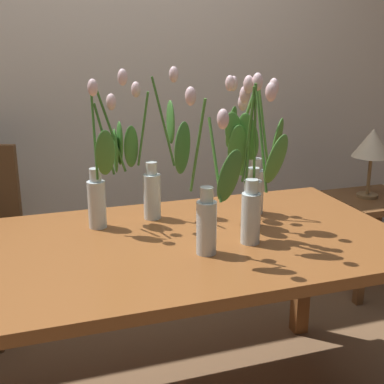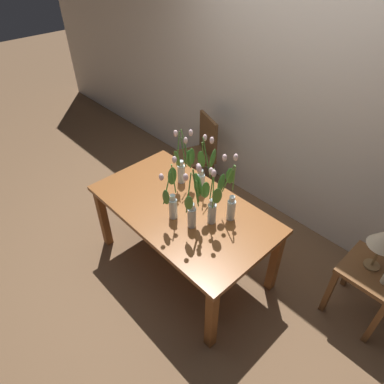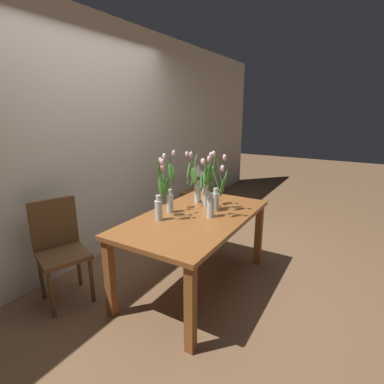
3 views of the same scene
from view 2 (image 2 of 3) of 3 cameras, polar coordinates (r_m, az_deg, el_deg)
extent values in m
plane|color=brown|center=(3.39, -1.39, -11.84)|extent=(18.00, 18.00, 0.00)
cube|color=silver|center=(3.45, 16.00, 15.85)|extent=(9.00, 0.10, 2.70)
cube|color=brown|center=(2.87, -1.61, -2.78)|extent=(1.60, 0.90, 0.04)
cube|color=brown|center=(3.43, -14.76, -4.24)|extent=(0.07, 0.07, 0.70)
cube|color=brown|center=(2.65, 3.30, -20.70)|extent=(0.07, 0.07, 0.70)
cube|color=brown|center=(3.73, -4.67, 1.31)|extent=(0.07, 0.07, 0.70)
cube|color=brown|center=(3.03, 13.83, -11.36)|extent=(0.07, 0.07, 0.70)
cylinder|color=silver|center=(2.62, -0.03, -4.34)|extent=(0.07, 0.07, 0.18)
cylinder|color=silver|center=(2.55, -0.03, -2.47)|extent=(0.04, 0.04, 0.05)
cylinder|color=silver|center=(2.64, -0.03, -4.81)|extent=(0.06, 0.06, 0.11)
cylinder|color=#3D752D|center=(2.44, 0.65, 0.61)|extent=(0.03, 0.04, 0.35)
ellipsoid|color=silver|center=(2.34, 1.19, 4.03)|extent=(0.04, 0.04, 0.06)
ellipsoid|color=#4C8E38|center=(2.48, 1.47, 0.88)|extent=(0.10, 0.06, 0.18)
cylinder|color=#3D752D|center=(2.46, 0.58, 0.77)|extent=(0.01, 0.06, 0.34)
ellipsoid|color=silver|center=(2.37, 1.08, 4.26)|extent=(0.04, 0.04, 0.06)
ellipsoid|color=#4C8E38|center=(2.52, 0.88, 0.61)|extent=(0.07, 0.05, 0.17)
cylinder|color=#3D752D|center=(2.41, -0.59, -0.21)|extent=(0.03, 0.07, 0.33)
ellipsoid|color=silver|center=(2.29, -1.09, 2.51)|extent=(0.04, 0.04, 0.06)
ellipsoid|color=#4C8E38|center=(2.41, -0.56, -1.90)|extent=(0.12, 0.05, 0.18)
cylinder|color=#3D752D|center=(2.47, 0.67, 0.56)|extent=(0.01, 0.07, 0.30)
ellipsoid|color=silver|center=(2.40, 1.27, 3.78)|extent=(0.04, 0.04, 0.06)
ellipsoid|color=#4C8E38|center=(2.50, 0.88, 1.50)|extent=(0.10, 0.03, 0.18)
cylinder|color=silver|center=(2.96, 1.52, 1.51)|extent=(0.07, 0.07, 0.18)
cylinder|color=silver|center=(2.89, 1.56, 3.31)|extent=(0.04, 0.04, 0.05)
cylinder|color=silver|center=(2.97, 1.51, 1.05)|extent=(0.06, 0.06, 0.11)
cylinder|color=#3D752D|center=(2.84, 1.90, 6.19)|extent=(0.04, 0.07, 0.30)
ellipsoid|color=silver|center=(2.79, 2.20, 9.17)|extent=(0.04, 0.04, 0.06)
ellipsoid|color=#427F33|center=(2.92, 1.60, 5.58)|extent=(0.07, 0.07, 0.18)
cylinder|color=#3D752D|center=(2.76, 2.49, 5.82)|extent=(0.09, 0.02, 0.35)
ellipsoid|color=silver|center=(2.64, 3.37, 8.72)|extent=(0.04, 0.04, 0.06)
ellipsoid|color=#427F33|center=(2.76, 3.53, 5.69)|extent=(0.03, 0.10, 0.18)
cylinder|color=silver|center=(2.71, 6.63, -3.05)|extent=(0.07, 0.07, 0.18)
cylinder|color=silver|center=(2.63, 6.81, -1.20)|extent=(0.04, 0.04, 0.05)
cylinder|color=silver|center=(2.73, 6.58, -3.52)|extent=(0.06, 0.06, 0.11)
cylinder|color=#56933D|center=(2.58, 7.11, 2.27)|extent=(0.07, 0.08, 0.31)
ellipsoid|color=silver|center=(2.53, 7.42, 5.84)|extent=(0.04, 0.04, 0.06)
ellipsoid|color=#427F33|center=(2.62, 6.50, 2.71)|extent=(0.08, 0.08, 0.17)
cylinder|color=#56933D|center=(2.57, 6.12, 2.21)|extent=(0.11, 0.02, 0.31)
ellipsoid|color=silver|center=(2.50, 5.53, 5.79)|extent=(0.04, 0.04, 0.06)
ellipsoid|color=#427F33|center=(2.61, 4.97, 1.47)|extent=(0.03, 0.10, 0.18)
cylinder|color=silver|center=(2.66, 3.38, -3.64)|extent=(0.07, 0.07, 0.18)
cylinder|color=silver|center=(2.59, 3.48, -1.77)|extent=(0.04, 0.04, 0.05)
cylinder|color=silver|center=(2.68, 3.36, -4.11)|extent=(0.06, 0.06, 0.11)
cylinder|color=#56933D|center=(2.46, 3.63, 0.49)|extent=(0.05, 0.05, 0.33)
ellipsoid|color=silver|center=(2.34, 3.80, 3.22)|extent=(0.04, 0.04, 0.06)
ellipsoid|color=#4C8E38|center=(2.45, 4.27, -0.69)|extent=(0.09, 0.08, 0.17)
cylinder|color=#56933D|center=(2.52, 3.33, 0.84)|extent=(0.04, 0.02, 0.27)
ellipsoid|color=silver|center=(2.45, 3.26, 3.56)|extent=(0.04, 0.04, 0.06)
ellipsoid|color=#4C8E38|center=(2.57, 2.33, 0.32)|extent=(0.05, 0.09, 0.18)
cylinder|color=silver|center=(2.70, -3.21, -2.83)|extent=(0.07, 0.07, 0.18)
cylinder|color=silver|center=(2.63, -3.30, -0.97)|extent=(0.04, 0.04, 0.05)
cylinder|color=silver|center=(2.72, -3.19, -3.30)|extent=(0.06, 0.06, 0.11)
cylinder|color=#478433|center=(2.52, -4.28, 0.61)|extent=(0.02, 0.10, 0.25)
ellipsoid|color=silver|center=(2.41, -5.21, 2.53)|extent=(0.04, 0.04, 0.06)
ellipsoid|color=#427F33|center=(2.51, -4.42, -0.89)|extent=(0.11, 0.04, 0.18)
cylinder|color=#478433|center=(2.56, -3.12, 2.18)|extent=(0.04, 0.06, 0.31)
ellipsoid|color=silver|center=(2.49, -2.99, 5.48)|extent=(0.04, 0.04, 0.06)
ellipsoid|color=#427F33|center=(2.60, -3.38, 2.71)|extent=(0.09, 0.07, 0.18)
cylinder|color=silver|center=(3.07, -1.83, 3.10)|extent=(0.07, 0.07, 0.18)
cylinder|color=silver|center=(3.00, -1.87, 4.87)|extent=(0.04, 0.04, 0.05)
cylinder|color=silver|center=(3.09, -1.82, 2.65)|extent=(0.06, 0.06, 0.11)
cylinder|color=#3D752D|center=(2.90, -1.44, 6.66)|extent=(0.07, 0.01, 0.27)
ellipsoid|color=silver|center=(2.81, -1.08, 8.73)|extent=(0.04, 0.04, 0.06)
ellipsoid|color=#427F33|center=(2.92, -0.48, 5.69)|extent=(0.03, 0.08, 0.17)
cylinder|color=#3D752D|center=(2.90, -2.38, 7.22)|extent=(0.01, 0.05, 0.33)
ellipsoid|color=silver|center=(2.80, -2.80, 9.90)|extent=(0.04, 0.04, 0.06)
ellipsoid|color=#427F33|center=(2.89, -2.57, 5.65)|extent=(0.07, 0.05, 0.17)
cylinder|color=#3D752D|center=(2.87, -1.03, 7.24)|extent=(0.11, 0.02, 0.34)
ellipsoid|color=silver|center=(2.75, -0.23, 9.98)|extent=(0.04, 0.04, 0.06)
ellipsoid|color=#427F33|center=(2.90, -0.03, 6.04)|extent=(0.03, 0.09, 0.18)
cube|color=brown|center=(3.98, 0.29, 5.89)|extent=(0.51, 0.51, 0.04)
cylinder|color=brown|center=(3.94, -1.02, 1.24)|extent=(0.04, 0.04, 0.43)
cylinder|color=brown|center=(4.19, -2.78, 3.88)|extent=(0.04, 0.04, 0.43)
cylinder|color=brown|center=(4.05, 3.44, 2.40)|extent=(0.04, 0.04, 0.43)
cylinder|color=brown|center=(4.30, 1.47, 4.91)|extent=(0.04, 0.04, 0.43)
cube|color=brown|center=(3.91, 2.76, 9.51)|extent=(0.39, 0.17, 0.46)
cube|color=brown|center=(3.00, 28.37, -11.76)|extent=(0.44, 0.44, 0.04)
cube|color=brown|center=(3.10, 22.18, -15.34)|extent=(0.04, 0.04, 0.51)
cube|color=brown|center=(3.07, 28.54, -18.90)|extent=(0.04, 0.04, 0.51)
cube|color=brown|center=(3.35, 25.33, -11.27)|extent=(0.04, 0.04, 0.51)
cylinder|color=olive|center=(3.00, 28.09, -10.87)|extent=(0.12, 0.12, 0.02)
cylinder|color=olive|center=(2.92, 28.80, -9.34)|extent=(0.02, 0.02, 0.22)
camera|label=1|loc=(2.44, -41.30, -1.55)|focal=48.02mm
camera|label=3|loc=(3.96, -42.15, 15.91)|focal=27.45mm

